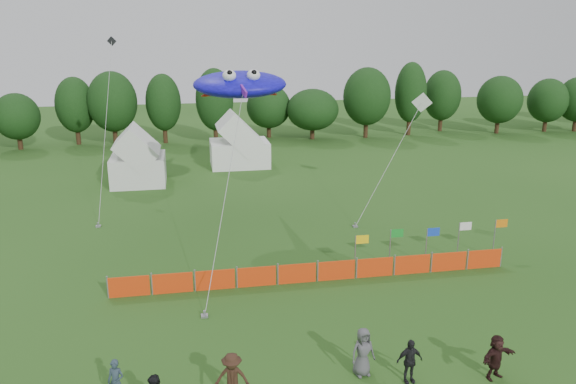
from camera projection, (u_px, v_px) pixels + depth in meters
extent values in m
plane|color=#234C16|center=(318.00, 375.00, 20.28)|extent=(160.00, 160.00, 0.00)
cylinder|color=#382314|center=(20.00, 140.00, 58.30)|extent=(0.50, 0.50, 1.91)
ellipsoid|color=black|center=(17.00, 116.00, 57.61)|extent=(4.61, 4.61, 4.30)
cylinder|color=#382314|center=(78.00, 134.00, 60.82)|extent=(0.50, 0.50, 2.38)
ellipsoid|color=black|center=(75.00, 105.00, 59.96)|extent=(4.09, 4.09, 5.35)
cylinder|color=#382314|center=(115.00, 133.00, 60.72)|extent=(0.50, 0.50, 2.57)
ellipsoid|color=black|center=(112.00, 102.00, 59.78)|extent=(5.20, 5.20, 5.79)
cylinder|color=#382314|center=(165.00, 132.00, 61.60)|extent=(0.50, 0.50, 2.46)
ellipsoid|color=black|center=(163.00, 102.00, 60.71)|extent=(3.78, 3.78, 5.55)
cylinder|color=#382314|center=(216.00, 132.00, 61.21)|extent=(0.50, 0.50, 2.66)
ellipsoid|color=black|center=(215.00, 99.00, 60.24)|extent=(4.05, 4.05, 5.99)
cylinder|color=#382314|center=(269.00, 129.00, 64.87)|extent=(0.50, 0.50, 1.98)
ellipsoid|color=black|center=(269.00, 106.00, 64.15)|extent=(5.06, 5.06, 4.46)
cylinder|color=#382314|center=(312.00, 131.00, 63.86)|extent=(0.50, 0.50, 1.86)
ellipsoid|color=black|center=(313.00, 110.00, 63.18)|extent=(5.86, 5.86, 4.18)
cylinder|color=#382314|center=(366.00, 126.00, 64.68)|extent=(0.50, 0.50, 2.62)
ellipsoid|color=black|center=(367.00, 96.00, 63.73)|extent=(5.41, 5.41, 5.89)
cylinder|color=#382314|center=(409.00, 123.00, 66.20)|extent=(0.50, 0.50, 2.78)
ellipsoid|color=black|center=(411.00, 92.00, 65.19)|extent=(3.67, 3.67, 6.26)
cylinder|color=#382314|center=(440.00, 121.00, 68.89)|extent=(0.50, 0.50, 2.42)
ellipsoid|color=black|center=(442.00, 95.00, 68.02)|extent=(4.46, 4.46, 5.44)
cylinder|color=#382314|center=(497.00, 124.00, 67.38)|extent=(0.50, 0.50, 2.24)
ellipsoid|color=black|center=(500.00, 100.00, 66.57)|extent=(5.26, 5.26, 5.03)
cylinder|color=#382314|center=(545.00, 123.00, 68.54)|extent=(0.50, 0.50, 2.10)
ellipsoid|color=black|center=(548.00, 100.00, 67.78)|extent=(4.74, 4.74, 4.73)
cylinder|color=#382314|center=(575.00, 122.00, 68.76)|extent=(0.50, 0.50, 2.16)
cube|color=silver|center=(139.00, 170.00, 45.25)|extent=(4.22, 4.22, 2.32)
cube|color=white|center=(240.00, 153.00, 51.28)|extent=(5.21, 4.16, 2.29)
cube|color=red|center=(129.00, 287.00, 26.14)|extent=(1.90, 0.06, 1.00)
cube|color=red|center=(173.00, 283.00, 26.49)|extent=(1.90, 0.06, 1.00)
cube|color=red|center=(215.00, 280.00, 26.85)|extent=(1.90, 0.06, 1.00)
cube|color=red|center=(257.00, 277.00, 27.20)|extent=(1.90, 0.06, 1.00)
cube|color=red|center=(297.00, 273.00, 27.55)|extent=(1.90, 0.06, 1.00)
cube|color=red|center=(336.00, 270.00, 27.90)|extent=(1.90, 0.06, 1.00)
cube|color=red|center=(375.00, 267.00, 28.25)|extent=(1.90, 0.06, 1.00)
cube|color=red|center=(412.00, 265.00, 28.60)|extent=(1.90, 0.06, 1.00)
cube|color=red|center=(449.00, 262.00, 28.95)|extent=(1.90, 0.06, 1.00)
cube|color=red|center=(484.00, 259.00, 29.30)|extent=(1.90, 0.06, 1.00)
cylinder|color=gray|center=(355.00, 253.00, 28.84)|extent=(0.06, 0.06, 1.92)
cube|color=yellow|center=(362.00, 239.00, 28.70)|extent=(0.70, 0.02, 0.45)
cylinder|color=gray|center=(390.00, 248.00, 29.48)|extent=(0.06, 0.06, 2.01)
cube|color=#148C26|center=(397.00, 233.00, 29.32)|extent=(0.70, 0.02, 0.45)
cylinder|color=gray|center=(426.00, 246.00, 29.77)|extent=(0.06, 0.06, 1.97)
cube|color=blue|center=(433.00, 232.00, 29.62)|extent=(0.70, 0.02, 0.45)
cylinder|color=gray|center=(458.00, 240.00, 30.43)|extent=(0.06, 0.06, 2.04)
cube|color=white|center=(465.00, 226.00, 30.27)|extent=(0.70, 0.02, 0.45)
cylinder|color=gray|center=(494.00, 238.00, 30.58)|extent=(0.06, 0.06, 2.14)
cube|color=orange|center=(502.00, 223.00, 30.40)|extent=(0.70, 0.02, 0.45)
imported|color=#293945|center=(116.00, 382.00, 18.60)|extent=(0.67, 0.56, 1.58)
imported|color=#331E14|center=(232.00, 379.00, 18.54)|extent=(1.31, 0.93, 1.85)
imported|color=black|center=(409.00, 361.00, 19.70)|extent=(0.99, 0.45, 1.66)
imported|color=#4C4B50|center=(363.00, 352.00, 20.09)|extent=(0.98, 0.72, 1.83)
imported|color=black|center=(496.00, 357.00, 19.91)|extent=(1.64, 0.99, 1.68)
ellipsoid|color=#1A11F1|center=(240.00, 84.00, 33.75)|extent=(6.43, 5.40, 1.97)
sphere|color=white|center=(229.00, 76.00, 32.30)|extent=(0.79, 0.79, 0.79)
sphere|color=white|center=(254.00, 75.00, 32.55)|extent=(0.79, 0.79, 0.79)
ellipsoid|color=#B41E09|center=(215.00, 93.00, 33.81)|extent=(1.65, 0.72, 0.26)
ellipsoid|color=#B41E09|center=(264.00, 92.00, 34.33)|extent=(1.65, 0.72, 0.26)
cube|color=purple|center=(243.00, 91.00, 31.76)|extent=(0.37, 0.96, 0.70)
cylinder|color=#A5A5A5|center=(226.00, 189.00, 28.24)|extent=(2.99, 10.13, 8.59)
cube|color=gray|center=(205.00, 316.00, 24.39)|extent=(0.30, 0.30, 0.10)
cube|color=silver|center=(422.00, 103.00, 37.63)|extent=(1.37, 0.38, 1.37)
cylinder|color=#A5A5A5|center=(390.00, 163.00, 36.56)|extent=(5.50, 3.43, 7.34)
cube|color=gray|center=(355.00, 226.00, 35.48)|extent=(0.30, 0.30, 0.10)
cube|color=black|center=(112.00, 41.00, 43.23)|extent=(0.75, 0.22, 0.75)
cylinder|color=#A5A5A5|center=(106.00, 125.00, 39.38)|extent=(0.53, 11.39, 11.20)
cube|color=gray|center=(98.00, 226.00, 35.51)|extent=(0.30, 0.30, 0.10)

